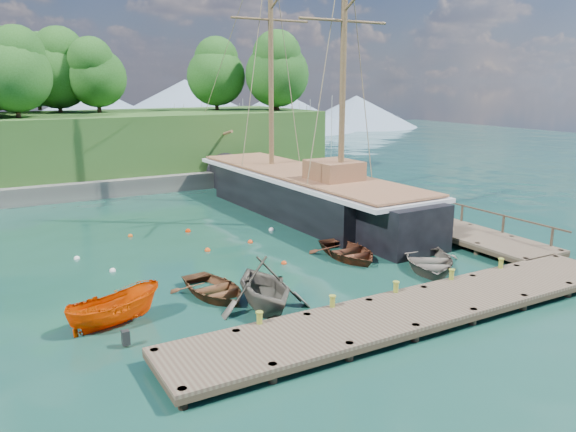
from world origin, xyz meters
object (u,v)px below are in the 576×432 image
at_px(rowboat_1, 264,308).
at_px(cabin_boat_white, 409,241).
at_px(rowboat_0, 214,295).
at_px(rowboat_2, 348,258).
at_px(rowboat_3, 428,268).
at_px(motorboat_orange, 116,325).
at_px(schooner, 303,196).

relative_size(rowboat_1, cabin_boat_white, 0.94).
relative_size(rowboat_0, rowboat_1, 0.94).
xyz_separation_m(rowboat_2, rowboat_3, (2.41, -3.23, 0.00)).
bearing_deg(motorboat_orange, schooner, -66.21).
bearing_deg(motorboat_orange, rowboat_3, -107.64).
height_order(rowboat_0, rowboat_2, rowboat_2).
bearing_deg(cabin_boat_white, schooner, 124.17).
height_order(rowboat_0, cabin_boat_white, cabin_boat_white).
distance_m(rowboat_1, rowboat_2, 7.67).
bearing_deg(rowboat_1, rowboat_0, 124.40).
bearing_deg(rowboat_2, schooner, 76.33).
bearing_deg(rowboat_0, motorboat_orange, -174.43).
distance_m(motorboat_orange, cabin_boat_white, 17.21).
xyz_separation_m(rowboat_2, cabin_boat_white, (4.77, 0.83, 0.00)).
relative_size(rowboat_0, rowboat_3, 0.85).
bearing_deg(rowboat_0, schooner, 38.61).
bearing_deg(rowboat_1, rowboat_3, 9.99).
bearing_deg(rowboat_3, rowboat_2, 161.90).
bearing_deg(rowboat_3, rowboat_0, -154.42).
distance_m(rowboat_0, rowboat_3, 10.43).
distance_m(rowboat_1, rowboat_3, 9.11).
bearing_deg(rowboat_2, cabin_boat_white, 13.96).
height_order(rowboat_2, rowboat_3, rowboat_3).
relative_size(rowboat_3, cabin_boat_white, 1.05).
xyz_separation_m(rowboat_0, cabin_boat_white, (12.65, 2.32, 0.00)).
bearing_deg(cabin_boat_white, rowboat_3, -97.28).
xyz_separation_m(rowboat_1, rowboat_3, (9.09, 0.52, 0.00)).
height_order(rowboat_0, rowboat_1, rowboat_1).
bearing_deg(rowboat_0, rowboat_1, -68.97).
height_order(rowboat_2, cabin_boat_white, cabin_boat_white).
distance_m(rowboat_0, rowboat_1, 2.55).
distance_m(rowboat_2, cabin_boat_white, 4.85).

